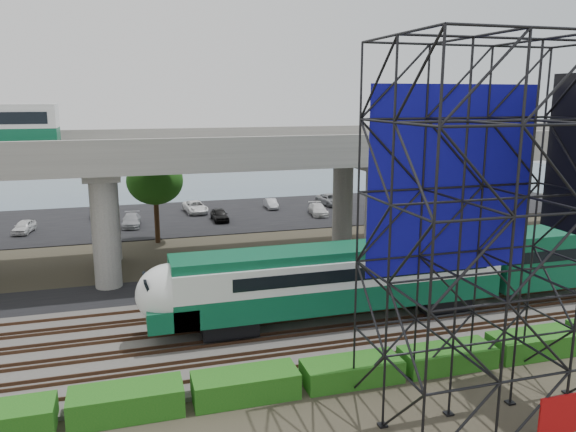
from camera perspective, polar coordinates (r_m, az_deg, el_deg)
name	(u,v)px	position (r m, az deg, el deg)	size (l,w,h in m)	color
ground	(303,345)	(30.50, 1.49, -12.98)	(140.00, 140.00, 0.00)	#474233
ballast_bed	(292,329)	(32.20, 0.38, -11.37)	(90.00, 12.00, 0.20)	slate
service_road	(257,283)	(39.90, -3.16, -6.77)	(90.00, 5.00, 0.08)	black
parking_lot	(208,216)	(62.24, -8.13, 0.01)	(90.00, 18.00, 0.08)	black
harbor_water	(186,186)	(83.73, -10.33, 3.01)	(140.00, 40.00, 0.03)	#43596E
rail_tracks	(292,326)	(32.13, 0.38, -11.08)	(90.00, 9.52, 0.16)	#472D1E
commuter_train	(375,274)	(32.93, 8.83, -5.81)	(29.30, 3.06, 4.30)	black
overpass	(222,159)	(43.15, -6.75, 5.74)	(80.00, 12.00, 12.40)	#9E9B93
scaffold_tower	(493,237)	(23.58, 20.13, -2.02)	(9.36, 6.36, 15.00)	black
hedge_strip	(352,370)	(26.96, 6.51, -15.28)	(34.60, 1.80, 1.20)	#165313
trees	(179,195)	(43.26, -11.01, 2.08)	(40.94, 16.94, 7.69)	#382314
parked_cars	(219,210)	(61.94, -7.01, 0.61)	(35.59, 9.64, 1.30)	silver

